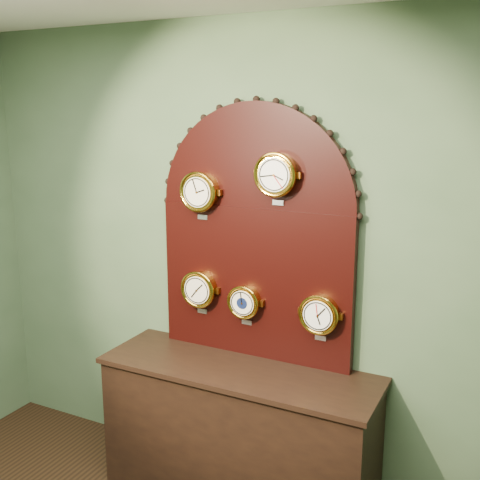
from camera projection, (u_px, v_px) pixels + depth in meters
The scene contains 8 objects.
wall_back at pixel (259, 261), 3.48m from camera, with size 4.00×4.00×0.00m, color #476142.
shop_counter at pixel (238, 435), 3.47m from camera, with size 1.60×0.50×0.80m, color black.
display_board at pixel (256, 225), 3.39m from camera, with size 1.26×0.06×1.53m.
roman_clock at pixel (199, 192), 3.44m from camera, with size 0.24×0.08×0.29m.
arabic_clock at pixel (276, 175), 3.19m from camera, with size 0.25×0.08×0.30m.
hygrometer at pixel (199, 289), 3.57m from camera, with size 0.23×0.08×0.28m.
barometer at pixel (244, 302), 3.45m from camera, with size 0.20×0.08×0.25m.
tide_clock at pixel (319, 314), 3.24m from camera, with size 0.23×0.08×0.28m.
Camera 1 is at (1.42, -0.56, 2.29)m, focal length 43.89 mm.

